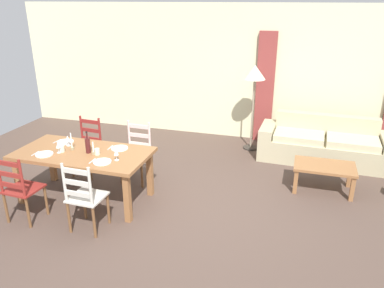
{
  "coord_description": "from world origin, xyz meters",
  "views": [
    {
      "loc": [
        1.37,
        -4.32,
        2.79
      ],
      "look_at": [
        -0.12,
        0.68,
        0.75
      ],
      "focal_mm": 35.16,
      "sensor_mm": 36.0,
      "label": 1
    }
  ],
  "objects_px": {
    "dining_chair_near_left": "(20,189)",
    "wine_glass_near_left": "(58,145)",
    "dining_chair_far_left": "(88,147)",
    "coffee_table": "(324,169)",
    "couch": "(324,145)",
    "dining_table": "(83,157)",
    "wine_bottle": "(88,145)",
    "coffee_cup_secondary": "(62,149)",
    "dining_chair_near_right": "(85,197)",
    "dining_chair_far_right": "(137,153)",
    "standing_lamp": "(255,77)",
    "coffee_cup_primary": "(97,152)",
    "wine_glass_far_left": "(68,139)",
    "wine_glass_near_right": "(116,153)"
  },
  "relations": [
    {
      "from": "coffee_table",
      "to": "dining_chair_near_left",
      "type": "bearing_deg",
      "value": -151.91
    },
    {
      "from": "dining_chair_far_right",
      "to": "standing_lamp",
      "type": "xyz_separation_m",
      "value": [
        1.56,
        1.89,
        0.93
      ]
    },
    {
      "from": "dining_table",
      "to": "coffee_cup_secondary",
      "type": "distance_m",
      "value": 0.32
    },
    {
      "from": "wine_glass_far_left",
      "to": "dining_table",
      "type": "bearing_deg",
      "value": -23.93
    },
    {
      "from": "dining_table",
      "to": "wine_bottle",
      "type": "bearing_deg",
      "value": -2.35
    },
    {
      "from": "dining_chair_near_left",
      "to": "dining_chair_far_right",
      "type": "relative_size",
      "value": 1.0
    },
    {
      "from": "coffee_cup_primary",
      "to": "wine_glass_far_left",
      "type": "bearing_deg",
      "value": 163.0
    },
    {
      "from": "dining_chair_near_right",
      "to": "coffee_cup_secondary",
      "type": "xyz_separation_m",
      "value": [
        -0.71,
        0.63,
        0.32
      ]
    },
    {
      "from": "wine_glass_near_right",
      "to": "dining_table",
      "type": "bearing_deg",
      "value": 167.9
    },
    {
      "from": "wine_bottle",
      "to": "coffee_table",
      "type": "height_order",
      "value": "wine_bottle"
    },
    {
      "from": "couch",
      "to": "standing_lamp",
      "type": "bearing_deg",
      "value": 172.23
    },
    {
      "from": "wine_glass_far_left",
      "to": "couch",
      "type": "bearing_deg",
      "value": 32.39
    },
    {
      "from": "wine_glass_near_left",
      "to": "standing_lamp",
      "type": "height_order",
      "value": "standing_lamp"
    },
    {
      "from": "dining_chair_near_left",
      "to": "wine_glass_near_left",
      "type": "xyz_separation_m",
      "value": [
        0.18,
        0.64,
        0.38
      ]
    },
    {
      "from": "dining_chair_near_right",
      "to": "couch",
      "type": "xyz_separation_m",
      "value": [
        2.94,
        3.21,
        -0.19
      ]
    },
    {
      "from": "wine_bottle",
      "to": "coffee_cup_secondary",
      "type": "bearing_deg",
      "value": -168.21
    },
    {
      "from": "dining_table",
      "to": "coffee_cup_primary",
      "type": "height_order",
      "value": "coffee_cup_primary"
    },
    {
      "from": "wine_bottle",
      "to": "coffee_cup_secondary",
      "type": "height_order",
      "value": "wine_bottle"
    },
    {
      "from": "dining_chair_far_left",
      "to": "coffee_table",
      "type": "xyz_separation_m",
      "value": [
        3.76,
        0.5,
        -0.12
      ]
    },
    {
      "from": "wine_glass_near_right",
      "to": "dining_chair_far_right",
      "type": "bearing_deg",
      "value": 98.65
    },
    {
      "from": "wine_glass_near_right",
      "to": "coffee_cup_secondary",
      "type": "height_order",
      "value": "wine_glass_near_right"
    },
    {
      "from": "dining_chair_far_right",
      "to": "wine_glass_near_left",
      "type": "distance_m",
      "value": 1.25
    },
    {
      "from": "couch",
      "to": "wine_glass_near_right",
      "type": "bearing_deg",
      "value": -136.6
    },
    {
      "from": "dining_chair_far_right",
      "to": "coffee_cup_secondary",
      "type": "distance_m",
      "value": 1.18
    },
    {
      "from": "couch",
      "to": "standing_lamp",
      "type": "height_order",
      "value": "standing_lamp"
    },
    {
      "from": "dining_chair_near_right",
      "to": "coffee_cup_secondary",
      "type": "relative_size",
      "value": 10.67
    },
    {
      "from": "wine_bottle",
      "to": "wine_glass_near_left",
      "type": "xyz_separation_m",
      "value": [
        -0.4,
        -0.12,
        -0.01
      ]
    },
    {
      "from": "dining_chair_far_left",
      "to": "wine_bottle",
      "type": "height_order",
      "value": "wine_bottle"
    },
    {
      "from": "couch",
      "to": "standing_lamp",
      "type": "distance_m",
      "value": 1.76
    },
    {
      "from": "dining_table",
      "to": "dining_chair_far_right",
      "type": "bearing_deg",
      "value": 59.74
    },
    {
      "from": "dining_chair_near_right",
      "to": "standing_lamp",
      "type": "relative_size",
      "value": 0.59
    },
    {
      "from": "couch",
      "to": "dining_chair_far_left",
      "type": "bearing_deg",
      "value": -155.72
    },
    {
      "from": "coffee_cup_primary",
      "to": "standing_lamp",
      "type": "bearing_deg",
      "value": 56.89
    },
    {
      "from": "dining_chair_far_left",
      "to": "wine_glass_near_left",
      "type": "xyz_separation_m",
      "value": [
        0.12,
        -0.91,
        0.38
      ]
    },
    {
      "from": "dining_table",
      "to": "dining_chair_near_left",
      "type": "distance_m",
      "value": 0.92
    },
    {
      "from": "coffee_table",
      "to": "standing_lamp",
      "type": "relative_size",
      "value": 0.55
    },
    {
      "from": "dining_table",
      "to": "coffee_cup_secondary",
      "type": "xyz_separation_m",
      "value": [
        -0.28,
        -0.08,
        0.13
      ]
    },
    {
      "from": "coffee_cup_secondary",
      "to": "coffee_cup_primary",
      "type": "bearing_deg",
      "value": 5.44
    },
    {
      "from": "coffee_table",
      "to": "coffee_cup_primary",
      "type": "bearing_deg",
      "value": -156.98
    },
    {
      "from": "wine_bottle",
      "to": "wine_glass_far_left",
      "type": "distance_m",
      "value": 0.45
    },
    {
      "from": "dining_chair_near_left",
      "to": "coffee_cup_secondary",
      "type": "height_order",
      "value": "dining_chair_near_left"
    },
    {
      "from": "dining_chair_near_left",
      "to": "wine_glass_near_left",
      "type": "height_order",
      "value": "dining_chair_near_left"
    },
    {
      "from": "couch",
      "to": "coffee_table",
      "type": "xyz_separation_m",
      "value": [
        -0.04,
        -1.22,
        0.06
      ]
    },
    {
      "from": "dining_chair_near_left",
      "to": "coffee_table",
      "type": "bearing_deg",
      "value": 28.09
    },
    {
      "from": "dining_chair_far_left",
      "to": "wine_glass_near_left",
      "type": "height_order",
      "value": "dining_chair_far_left"
    },
    {
      "from": "dining_chair_near_left",
      "to": "coffee_cup_primary",
      "type": "relative_size",
      "value": 10.67
    },
    {
      "from": "wine_bottle",
      "to": "coffee_cup_secondary",
      "type": "distance_m",
      "value": 0.39
    },
    {
      "from": "wine_bottle",
      "to": "couch",
      "type": "bearing_deg",
      "value": 37.34
    },
    {
      "from": "wine_glass_near_right",
      "to": "standing_lamp",
      "type": "xyz_separation_m",
      "value": [
        1.42,
        2.81,
        0.55
      ]
    },
    {
      "from": "standing_lamp",
      "to": "wine_glass_near_left",
      "type": "bearing_deg",
      "value": -129.63
    }
  ]
}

